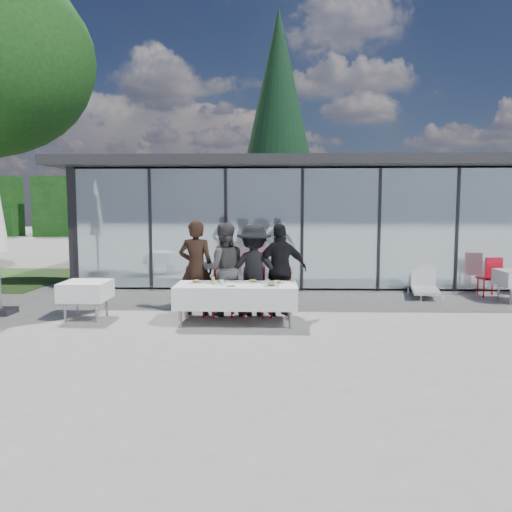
{
  "coord_description": "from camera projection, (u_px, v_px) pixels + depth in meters",
  "views": [
    {
      "loc": [
        0.29,
        -8.69,
        2.19
      ],
      "look_at": [
        -0.05,
        1.2,
        1.21
      ],
      "focal_mm": 35.0,
      "sensor_mm": 36.0,
      "label": 1
    }
  ],
  "objects": [
    {
      "name": "ground",
      "position": [
        256.0,
        330.0,
        8.87
      ],
      "size": [
        90.0,
        90.0,
        0.0
      ],
      "primitive_type": "plane",
      "color": "gray",
      "rests_on": "ground"
    },
    {
      "name": "pavilion",
      "position": [
        324.0,
        208.0,
        16.71
      ],
      "size": [
        14.8,
        8.8,
        3.44
      ],
      "color": "gray",
      "rests_on": "ground"
    },
    {
      "name": "treeline",
      "position": [
        242.0,
        206.0,
        36.57
      ],
      "size": [
        62.5,
        2.0,
        4.4
      ],
      "color": "#123811",
      "rests_on": "ground"
    },
    {
      "name": "dining_table",
      "position": [
        236.0,
        295.0,
        9.31
      ],
      "size": [
        2.26,
        0.96,
        0.75
      ],
      "color": "white",
      "rests_on": "ground"
    },
    {
      "name": "diner_a",
      "position": [
        196.0,
        268.0,
        10.06
      ],
      "size": [
        0.74,
        0.74,
        1.92
      ],
      "primitive_type": "imported",
      "rotation": [
        0.0,
        0.0,
        3.08
      ],
      "color": "black",
      "rests_on": "ground"
    },
    {
      "name": "diner_chair_a",
      "position": [
        196.0,
        289.0,
        10.09
      ],
      "size": [
        0.44,
        0.44,
        0.97
      ],
      "color": "red",
      "rests_on": "ground"
    },
    {
      "name": "diner_b",
      "position": [
        224.0,
        269.0,
        10.05
      ],
      "size": [
        1.05,
        1.05,
        1.87
      ],
      "primitive_type": "imported",
      "rotation": [
        0.0,
        0.0,
        3.32
      ],
      "color": "#434343",
      "rests_on": "ground"
    },
    {
      "name": "diner_chair_b",
      "position": [
        224.0,
        289.0,
        10.07
      ],
      "size": [
        0.44,
        0.44,
        0.97
      ],
      "color": "red",
      "rests_on": "ground"
    },
    {
      "name": "diner_c",
      "position": [
        254.0,
        270.0,
        10.03
      ],
      "size": [
        1.19,
        1.19,
        1.84
      ],
      "primitive_type": "imported",
      "rotation": [
        0.0,
        0.0,
        3.14
      ],
      "color": "black",
      "rests_on": "ground"
    },
    {
      "name": "diner_chair_c",
      "position": [
        254.0,
        289.0,
        10.05
      ],
      "size": [
        0.44,
        0.44,
        0.97
      ],
      "color": "red",
      "rests_on": "ground"
    },
    {
      "name": "diner_d",
      "position": [
        281.0,
        270.0,
        10.01
      ],
      "size": [
        1.33,
        1.33,
        1.85
      ],
      "primitive_type": "imported",
      "rotation": [
        0.0,
        0.0,
        3.4
      ],
      "color": "black",
      "rests_on": "ground"
    },
    {
      "name": "diner_chair_d",
      "position": [
        280.0,
        289.0,
        10.03
      ],
      "size": [
        0.44,
        0.44,
        0.97
      ],
      "color": "red",
      "rests_on": "ground"
    },
    {
      "name": "plate_a",
      "position": [
        196.0,
        282.0,
        9.42
      ],
      "size": [
        0.28,
        0.28,
        0.07
      ],
      "color": "silver",
      "rests_on": "dining_table"
    },
    {
      "name": "plate_b",
      "position": [
        221.0,
        282.0,
        9.42
      ],
      "size": [
        0.28,
        0.28,
        0.07
      ],
      "color": "silver",
      "rests_on": "dining_table"
    },
    {
      "name": "plate_c",
      "position": [
        253.0,
        281.0,
        9.48
      ],
      "size": [
        0.28,
        0.28,
        0.07
      ],
      "color": "silver",
      "rests_on": "dining_table"
    },
    {
      "name": "plate_d",
      "position": [
        277.0,
        282.0,
        9.35
      ],
      "size": [
        0.28,
        0.28,
        0.07
      ],
      "color": "silver",
      "rests_on": "dining_table"
    },
    {
      "name": "plate_extra",
      "position": [
        271.0,
        285.0,
        9.06
      ],
      "size": [
        0.28,
        0.28,
        0.07
      ],
      "color": "silver",
      "rests_on": "dining_table"
    },
    {
      "name": "juice_bottle",
      "position": [
        213.0,
        281.0,
        9.26
      ],
      "size": [
        0.06,
        0.06,
        0.14
      ],
      "primitive_type": "cylinder",
      "color": "#8DA946",
      "rests_on": "dining_table"
    },
    {
      "name": "drinking_glasses",
      "position": [
        248.0,
        283.0,
        9.12
      ],
      "size": [
        1.05,
        0.13,
        0.1
      ],
      "color": "silver",
      "rests_on": "dining_table"
    },
    {
      "name": "folded_eyeglasses",
      "position": [
        231.0,
        286.0,
        9.03
      ],
      "size": [
        0.14,
        0.03,
        0.01
      ],
      "primitive_type": "cube",
      "color": "black",
      "rests_on": "dining_table"
    },
    {
      "name": "spare_table_left",
      "position": [
        86.0,
        291.0,
        9.71
      ],
      "size": [
        0.86,
        0.86,
        0.74
      ],
      "color": "white",
      "rests_on": "ground"
    },
    {
      "name": "spare_chair_b",
      "position": [
        491.0,
        275.0,
        12.1
      ],
      "size": [
        0.51,
        0.51,
        0.97
      ],
      "color": "red",
      "rests_on": "ground"
    },
    {
      "name": "lounger",
      "position": [
        424.0,
        286.0,
        12.24
      ],
      "size": [
        0.85,
        1.42,
        0.72
      ],
      "color": "white",
      "rests_on": "ground"
    },
    {
      "name": "conifer_tree",
      "position": [
        278.0,
        117.0,
        21.19
      ],
      "size": [
        4.0,
        4.0,
        10.5
      ],
      "color": "#382316",
      "rests_on": "ground"
    }
  ]
}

